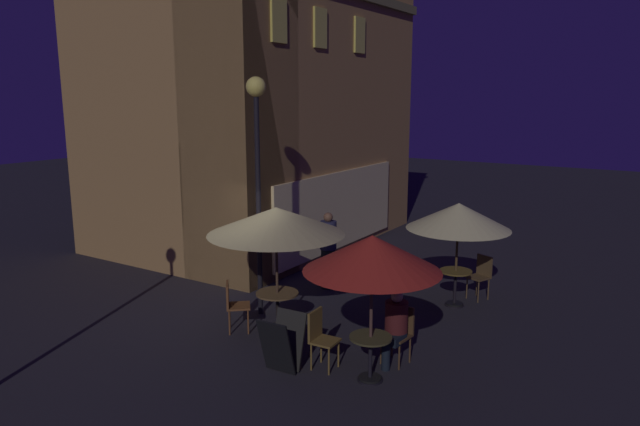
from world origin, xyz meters
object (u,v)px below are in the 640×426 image
(patio_umbrella_2, at_px, (459,216))
(cafe_table_0, at_px, (370,350))
(menu_sandwich_board, at_px, (282,343))
(patio_umbrella_1, at_px, (276,221))
(patron_seated_0, at_px, (395,323))
(patron_standing_1, at_px, (328,251))
(cafe_table_2, at_px, (455,281))
(street_lamp_near_corner, at_px, (257,142))
(cafe_table_1, at_px, (277,301))
(cafe_chair_2, at_px, (233,302))
(cafe_chair_3, at_px, (481,273))
(patio_umbrella_0, at_px, (372,254))
(cafe_chair_1, at_px, (320,334))
(cafe_chair_0, at_px, (399,329))

(patio_umbrella_2, bearing_deg, cafe_table_0, -179.81)
(menu_sandwich_board, bearing_deg, patio_umbrella_1, 36.33)
(patio_umbrella_1, xyz_separation_m, patron_seated_0, (-0.17, -2.48, -1.37))
(patron_seated_0, relative_size, patron_standing_1, 0.71)
(cafe_table_2, bearing_deg, street_lamp_near_corner, 128.47)
(menu_sandwich_board, xyz_separation_m, cafe_table_1, (1.33, 1.08, 0.08))
(cafe_table_0, distance_m, cafe_table_1, 2.56)
(cafe_chair_2, relative_size, cafe_chair_3, 0.99)
(patron_standing_1, bearing_deg, menu_sandwich_board, 87.59)
(menu_sandwich_board, bearing_deg, street_lamp_near_corner, 43.13)
(patio_umbrella_0, distance_m, patron_seated_0, 1.49)
(menu_sandwich_board, xyz_separation_m, cafe_table_0, (0.46, -1.33, 0.03))
(cafe_table_1, distance_m, cafe_chair_3, 4.60)
(cafe_table_0, distance_m, cafe_chair_3, 4.59)
(menu_sandwich_board, relative_size, cafe_table_1, 1.14)
(cafe_chair_3, relative_size, patron_standing_1, 0.54)
(cafe_chair_1, relative_size, patron_seated_0, 0.77)
(cafe_table_2, bearing_deg, patio_umbrella_1, 141.24)
(street_lamp_near_corner, xyz_separation_m, patio_umbrella_0, (-1.34, -3.18, -1.44))
(street_lamp_near_corner, relative_size, patron_seated_0, 3.74)
(menu_sandwich_board, bearing_deg, patio_umbrella_2, -19.66)
(cafe_chair_1, distance_m, cafe_chair_2, 2.18)
(patio_umbrella_1, bearing_deg, cafe_chair_0, -90.65)
(patio_umbrella_0, xyz_separation_m, cafe_chair_2, (0.34, 3.03, -1.45))
(cafe_chair_1, bearing_deg, cafe_chair_3, 72.91)
(cafe_table_0, xyz_separation_m, patron_seated_0, (0.70, -0.08, 0.21))
(cafe_table_1, relative_size, cafe_chair_3, 0.84)
(cafe_chair_0, relative_size, cafe_chair_2, 1.01)
(cafe_table_0, xyz_separation_m, cafe_chair_3, (4.58, -0.31, 0.08))
(street_lamp_near_corner, xyz_separation_m, cafe_table_2, (2.52, -3.17, -2.93))
(cafe_table_2, bearing_deg, patron_standing_1, 98.99)
(cafe_table_2, height_order, patron_seated_0, patron_seated_0)
(cafe_table_1, relative_size, cafe_chair_2, 0.85)
(patio_umbrella_0, xyz_separation_m, patio_umbrella_1, (0.87, 2.41, 0.06))
(cafe_chair_0, height_order, cafe_chair_3, same)
(cafe_table_0, relative_size, cafe_table_1, 0.90)
(cafe_table_2, height_order, cafe_chair_1, cafe_chair_1)
(cafe_table_0, relative_size, patron_standing_1, 0.41)
(patio_umbrella_1, height_order, cafe_chair_1, patio_umbrella_1)
(menu_sandwich_board, xyz_separation_m, cafe_chair_1, (0.42, -0.44, 0.10))
(cafe_chair_3, bearing_deg, menu_sandwich_board, 5.82)
(cafe_table_1, bearing_deg, patio_umbrella_0, -109.85)
(cafe_table_2, distance_m, patio_umbrella_2, 1.38)
(cafe_table_2, distance_m, patio_umbrella_1, 4.13)
(patio_umbrella_2, distance_m, patron_standing_1, 3.05)
(cafe_chair_2, bearing_deg, street_lamp_near_corner, 58.29)
(cafe_table_2, bearing_deg, patio_umbrella_0, -179.81)
(cafe_chair_0, bearing_deg, menu_sandwich_board, -41.34)
(patio_umbrella_2, relative_size, cafe_chair_1, 2.28)
(cafe_table_1, height_order, patron_standing_1, patron_standing_1)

